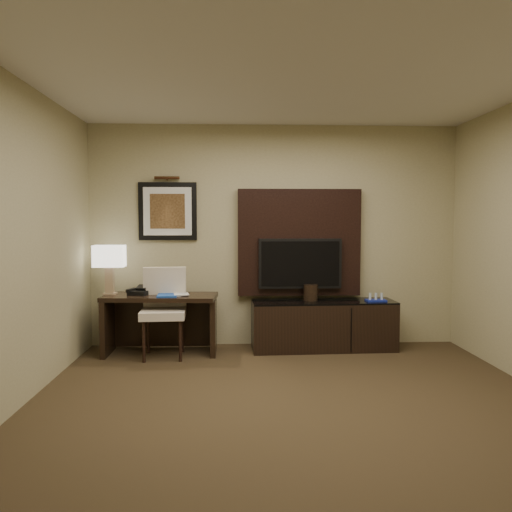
{
  "coord_description": "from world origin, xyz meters",
  "views": [
    {
      "loc": [
        -0.49,
        -3.64,
        1.53
      ],
      "look_at": [
        -0.26,
        1.8,
        1.15
      ],
      "focal_mm": 35.0,
      "sensor_mm": 36.0,
      "label": 1
    }
  ],
  "objects": [
    {
      "name": "tv",
      "position": [
        0.3,
        2.34,
        1.02
      ],
      "size": [
        1.0,
        0.08,
        0.6
      ],
      "primitive_type": "cube",
      "color": "black",
      "rests_on": "tv_wall_panel"
    },
    {
      "name": "artwork",
      "position": [
        -1.3,
        2.48,
        1.65
      ],
      "size": [
        0.7,
        0.04,
        0.7
      ],
      "primitive_type": "cube",
      "color": "black",
      "rests_on": "wall_back"
    },
    {
      "name": "floor",
      "position": [
        0.0,
        0.0,
        -0.01
      ],
      "size": [
        4.5,
        5.0,
        0.01
      ],
      "primitive_type": "cube",
      "color": "#352717",
      "rests_on": "ground"
    },
    {
      "name": "table_lamp",
      "position": [
        -1.94,
        2.16,
        0.97
      ],
      "size": [
        0.36,
        0.22,
        0.56
      ],
      "primitive_type": null,
      "rotation": [
        0.0,
        0.0,
        0.06
      ],
      "color": "tan",
      "rests_on": "desk"
    },
    {
      "name": "tv_wall_panel",
      "position": [
        0.3,
        2.44,
        1.27
      ],
      "size": [
        1.5,
        0.12,
        1.3
      ],
      "primitive_type": "cube",
      "color": "black",
      "rests_on": "wall_back"
    },
    {
      "name": "credenza",
      "position": [
        0.57,
        2.2,
        0.29
      ],
      "size": [
        1.71,
        0.53,
        0.58
      ],
      "primitive_type": "cube",
      "rotation": [
        0.0,
        0.0,
        0.03
      ],
      "color": "black",
      "rests_on": "floor"
    },
    {
      "name": "blue_folder",
      "position": [
        -1.25,
        2.01,
        0.69
      ],
      "size": [
        0.23,
        0.3,
        0.02
      ],
      "primitive_type": "cube",
      "rotation": [
        0.0,
        0.0,
        0.05
      ],
      "color": "#1A48AC",
      "rests_on": "desk"
    },
    {
      "name": "wall_back",
      "position": [
        0.0,
        2.5,
        1.35
      ],
      "size": [
        4.5,
        0.01,
        2.7
      ],
      "primitive_type": "cube",
      "color": "tan",
      "rests_on": "floor"
    },
    {
      "name": "wall_front",
      "position": [
        0.0,
        -2.5,
        1.35
      ],
      "size": [
        4.5,
        0.01,
        2.7
      ],
      "primitive_type": "cube",
      "color": "tan",
      "rests_on": "floor"
    },
    {
      "name": "desk_chair",
      "position": [
        -1.29,
        1.93,
        0.51
      ],
      "size": [
        0.52,
        0.59,
        1.02
      ],
      "primitive_type": null,
      "rotation": [
        0.0,
        0.0,
        0.05
      ],
      "color": "beige",
      "rests_on": "floor"
    },
    {
      "name": "minibar_tray",
      "position": [
        1.18,
        2.14,
        0.63
      ],
      "size": [
        0.24,
        0.15,
        0.08
      ],
      "primitive_type": null,
      "rotation": [
        0.0,
        0.0,
        0.03
      ],
      "color": "#172696",
      "rests_on": "credenza"
    },
    {
      "name": "picture_light",
      "position": [
        -1.3,
        2.44,
        2.05
      ],
      "size": [
        0.04,
        0.04,
        0.3
      ],
      "primitive_type": "cylinder",
      "color": "#432615",
      "rests_on": "wall_back"
    },
    {
      "name": "book",
      "position": [
        -1.18,
        2.03,
        0.8
      ],
      "size": [
        0.17,
        0.05,
        0.22
      ],
      "primitive_type": "imported",
      "rotation": [
        0.0,
        0.0,
        0.18
      ],
      "color": "#AEA588",
      "rests_on": "desk"
    },
    {
      "name": "desk_phone",
      "position": [
        -1.59,
        2.11,
        0.74
      ],
      "size": [
        0.26,
        0.25,
        0.11
      ],
      "primitive_type": null,
      "rotation": [
        0.0,
        0.0,
        -0.3
      ],
      "color": "black",
      "rests_on": "desk"
    },
    {
      "name": "ceiling",
      "position": [
        0.0,
        0.0,
        2.7
      ],
      "size": [
        4.5,
        5.0,
        0.01
      ],
      "primitive_type": "cube",
      "color": "silver",
      "rests_on": "wall_back"
    },
    {
      "name": "ice_bucket",
      "position": [
        0.42,
        2.23,
        0.68
      ],
      "size": [
        0.19,
        0.19,
        0.19
      ],
      "primitive_type": "cylinder",
      "rotation": [
        0.0,
        0.0,
        -0.13
      ],
      "color": "black",
      "rests_on": "credenza"
    },
    {
      "name": "desk",
      "position": [
        -1.35,
        2.1,
        0.34
      ],
      "size": [
        1.31,
        0.64,
        0.68
      ],
      "primitive_type": "cube",
      "rotation": [
        0.0,
        0.0,
        -0.07
      ],
      "color": "black",
      "rests_on": "floor"
    }
  ]
}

